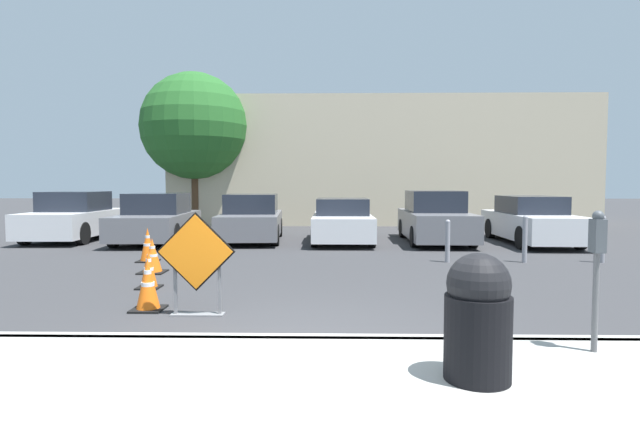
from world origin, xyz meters
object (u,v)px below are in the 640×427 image
object	(u,v)px
traffic_cone_third	(152,256)
parked_car_nearest	(74,218)
parked_car_second	(157,220)
traffic_cone_fourth	(148,245)
traffic_cone_second	(149,270)
bollard_third	(603,238)
bollard_nearest	(448,240)
parked_car_fifth	(435,219)
parked_car_third	(252,220)
parked_car_sixth	(531,221)
trash_bin	(478,316)
parking_meter	(597,256)
parked_car_fourth	(342,222)
bollard_second	(525,238)
traffic_cone_nearest	(148,285)
road_closed_sign	(196,260)

from	to	relation	value
traffic_cone_third	parked_car_nearest	xyz separation A→B (m)	(-4.68, 5.94, 0.38)
parked_car_second	traffic_cone_fourth	bearing A→B (deg)	102.87
traffic_cone_second	bollard_third	world-z (taller)	bollard_third
bollard_nearest	bollard_third	distance (m)	3.56
parked_car_fifth	bollard_nearest	world-z (taller)	parked_car_fifth
parked_car_third	parked_car_sixth	world-z (taller)	parked_car_third
traffic_cone_second	trash_bin	bearing A→B (deg)	-44.42
parked_car_fifth	parking_meter	bearing A→B (deg)	87.86
bollard_third	parked_car_fourth	bearing A→B (deg)	146.04
parked_car_nearest	trash_bin	bearing A→B (deg)	127.10
traffic_cone_fourth	parked_car_sixth	bearing A→B (deg)	20.39
parked_car_fifth	traffic_cone_fourth	bearing A→B (deg)	29.92
parked_car_nearest	trash_bin	xyz separation A→B (m)	(9.59, -11.79, -0.04)
traffic_cone_fourth	bollard_third	world-z (taller)	bollard_third
trash_bin	parking_meter	distance (m)	1.62
parked_car_second	parked_car_third	world-z (taller)	parked_car_second
parked_car_third	traffic_cone_second	bearing A→B (deg)	81.44
traffic_cone_second	parked_car_fifth	xyz separation A→B (m)	(6.45, 7.10, 0.40)
parked_car_fourth	bollard_second	bearing A→B (deg)	136.21
traffic_cone_nearest	traffic_cone_fourth	xyz separation A→B (m)	(-1.65, 4.48, 0.02)
road_closed_sign	bollard_nearest	world-z (taller)	road_closed_sign
traffic_cone_second	parked_car_sixth	xyz separation A→B (m)	(9.36, 6.86, 0.35)
traffic_cone_nearest	parked_car_nearest	world-z (taller)	parked_car_nearest
traffic_cone_second	trash_bin	world-z (taller)	trash_bin
traffic_cone_nearest	bollard_second	size ratio (longest dim) A/B	0.69
traffic_cone_second	parked_car_fourth	size ratio (longest dim) A/B	0.17
traffic_cone_third	parked_car_sixth	bearing A→B (deg)	28.56
traffic_cone_nearest	traffic_cone_second	size ratio (longest dim) A/B	1.13
parked_car_fourth	parking_meter	xyz separation A→B (m)	(2.27, -10.61, 0.46)
traffic_cone_third	parked_car_fifth	xyz separation A→B (m)	(6.93, 5.60, 0.38)
parked_car_second	parked_car_sixth	size ratio (longest dim) A/B	0.93
bollard_third	parked_car_fifth	bearing A→B (deg)	126.47
bollard_third	traffic_cone_fourth	bearing A→B (deg)	-179.70
bollard_nearest	bollard_third	size ratio (longest dim) A/B	0.91
parked_car_nearest	parked_car_fifth	bearing A→B (deg)	176.26
parked_car_fourth	parked_car_second	bearing A→B (deg)	0.90
parked_car_nearest	parked_car_third	bearing A→B (deg)	176.96
bollard_third	parking_meter	distance (m)	7.58
traffic_cone_nearest	parked_car_fourth	size ratio (longest dim) A/B	0.19
parked_car_third	parked_car_fifth	distance (m)	5.81
parked_car_second	parked_car_third	distance (m)	2.93
road_closed_sign	parked_car_fifth	distance (m)	10.28
parked_car_fourth	bollard_third	bearing A→B (deg)	146.19
traffic_cone_fourth	parked_car_sixth	distance (m)	11.17
parked_car_third	bollard_nearest	distance (m)	6.81
traffic_cone_nearest	parking_meter	size ratio (longest dim) A/B	0.53
parked_car_fifth	parked_car_fourth	bearing A→B (deg)	3.10
parked_car_second	parked_car_third	xyz separation A→B (m)	(2.90, 0.41, -0.02)
parked_car_third	parked_car_fourth	xyz separation A→B (m)	(2.90, -0.34, -0.04)
bollard_nearest	bollard_third	bearing A→B (deg)	0.00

